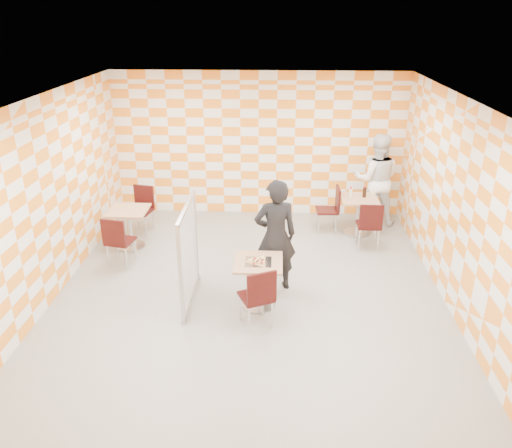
{
  "coord_description": "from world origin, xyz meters",
  "views": [
    {
      "loc": [
        0.42,
        -6.64,
        4.13
      ],
      "look_at": [
        0.1,
        0.2,
        1.15
      ],
      "focal_mm": 35.0,
      "sensor_mm": 36.0,
      "label": 1
    }
  ],
  "objects_px": {
    "empty_table": "(129,222)",
    "sport_bottle": "(351,192)",
    "chair_main_front": "(259,294)",
    "chair_empty_far": "(142,205)",
    "chair_second_front": "(370,222)",
    "chair_empty_near": "(117,238)",
    "man_dark": "(275,236)",
    "partition": "(189,254)",
    "main_table": "(258,276)",
    "soda_bottle": "(364,192)",
    "man_white": "(376,180)",
    "second_table": "(358,210)",
    "chair_second_side": "(332,206)"
  },
  "relations": [
    {
      "from": "chair_second_front",
      "to": "man_dark",
      "type": "height_order",
      "value": "man_dark"
    },
    {
      "from": "chair_second_side",
      "to": "sport_bottle",
      "type": "height_order",
      "value": "sport_bottle"
    },
    {
      "from": "main_table",
      "to": "man_white",
      "type": "bearing_deg",
      "value": 55.65
    },
    {
      "from": "chair_main_front",
      "to": "sport_bottle",
      "type": "height_order",
      "value": "sport_bottle"
    },
    {
      "from": "chair_empty_near",
      "to": "man_dark",
      "type": "bearing_deg",
      "value": -11.83
    },
    {
      "from": "chair_empty_near",
      "to": "sport_bottle",
      "type": "bearing_deg",
      "value": 22.03
    },
    {
      "from": "empty_table",
      "to": "chair_main_front",
      "type": "bearing_deg",
      "value": -44.76
    },
    {
      "from": "partition",
      "to": "chair_second_front",
      "type": "bearing_deg",
      "value": 32.33
    },
    {
      "from": "second_table",
      "to": "empty_table",
      "type": "height_order",
      "value": "same"
    },
    {
      "from": "main_table",
      "to": "chair_empty_near",
      "type": "distance_m",
      "value": 2.68
    },
    {
      "from": "chair_second_front",
      "to": "chair_second_side",
      "type": "distance_m",
      "value": 0.99
    },
    {
      "from": "chair_empty_far",
      "to": "main_table",
      "type": "bearing_deg",
      "value": -47.73
    },
    {
      "from": "soda_bottle",
      "to": "man_white",
      "type": "bearing_deg",
      "value": 59.58
    },
    {
      "from": "chair_empty_near",
      "to": "partition",
      "type": "height_order",
      "value": "partition"
    },
    {
      "from": "chair_main_front",
      "to": "chair_second_side",
      "type": "distance_m",
      "value": 3.59
    },
    {
      "from": "second_table",
      "to": "chair_main_front",
      "type": "bearing_deg",
      "value": -118.99
    },
    {
      "from": "second_table",
      "to": "man_white",
      "type": "xyz_separation_m",
      "value": [
        0.41,
        0.58,
        0.43
      ]
    },
    {
      "from": "man_white",
      "to": "empty_table",
      "type": "bearing_deg",
      "value": 21.81
    },
    {
      "from": "empty_table",
      "to": "sport_bottle",
      "type": "xyz_separation_m",
      "value": [
        4.14,
        0.87,
        0.33
      ]
    },
    {
      "from": "second_table",
      "to": "chair_empty_far",
      "type": "relative_size",
      "value": 0.81
    },
    {
      "from": "chair_empty_far",
      "to": "sport_bottle",
      "type": "xyz_separation_m",
      "value": [
        4.08,
        0.13,
        0.29
      ]
    },
    {
      "from": "empty_table",
      "to": "chair_empty_near",
      "type": "xyz_separation_m",
      "value": [
        0.02,
        -0.79,
        0.04
      ]
    },
    {
      "from": "soda_bottle",
      "to": "chair_second_front",
      "type": "bearing_deg",
      "value": -89.85
    },
    {
      "from": "partition",
      "to": "man_white",
      "type": "relative_size",
      "value": 0.83
    },
    {
      "from": "empty_table",
      "to": "chair_second_front",
      "type": "xyz_separation_m",
      "value": [
        4.4,
        0.1,
        0.04
      ]
    },
    {
      "from": "chair_main_front",
      "to": "man_white",
      "type": "xyz_separation_m",
      "value": [
        2.22,
        3.85,
        0.39
      ]
    },
    {
      "from": "chair_main_front",
      "to": "chair_empty_far",
      "type": "distance_m",
      "value": 4.03
    },
    {
      "from": "main_table",
      "to": "chair_second_front",
      "type": "height_order",
      "value": "chair_second_front"
    },
    {
      "from": "chair_empty_near",
      "to": "chair_empty_far",
      "type": "height_order",
      "value": "same"
    },
    {
      "from": "empty_table",
      "to": "chair_second_front",
      "type": "height_order",
      "value": "chair_second_front"
    },
    {
      "from": "man_dark",
      "to": "soda_bottle",
      "type": "distance_m",
      "value": 2.79
    },
    {
      "from": "main_table",
      "to": "soda_bottle",
      "type": "xyz_separation_m",
      "value": [
        1.94,
        2.76,
        0.34
      ]
    },
    {
      "from": "sport_bottle",
      "to": "chair_second_side",
      "type": "bearing_deg",
      "value": 178.82
    },
    {
      "from": "man_white",
      "to": "main_table",
      "type": "bearing_deg",
      "value": 61.05
    },
    {
      "from": "chair_empty_far",
      "to": "partition",
      "type": "relative_size",
      "value": 0.6
    },
    {
      "from": "chair_empty_near",
      "to": "chair_main_front",
      "type": "bearing_deg",
      "value": -34.2
    },
    {
      "from": "second_table",
      "to": "man_dark",
      "type": "relative_size",
      "value": 0.41
    },
    {
      "from": "second_table",
      "to": "empty_table",
      "type": "xyz_separation_m",
      "value": [
        -4.3,
        -0.8,
        0.0
      ]
    },
    {
      "from": "second_table",
      "to": "man_dark",
      "type": "height_order",
      "value": "man_dark"
    },
    {
      "from": "chair_second_front",
      "to": "chair_main_front",
      "type": "bearing_deg",
      "value": -126.72
    },
    {
      "from": "chair_main_front",
      "to": "chair_second_front",
      "type": "height_order",
      "value": "same"
    },
    {
      "from": "main_table",
      "to": "empty_table",
      "type": "xyz_separation_m",
      "value": [
        -2.46,
        1.9,
        0.0
      ]
    },
    {
      "from": "partition",
      "to": "man_dark",
      "type": "distance_m",
      "value": 1.35
    },
    {
      "from": "partition",
      "to": "sport_bottle",
      "type": "relative_size",
      "value": 7.75
    },
    {
      "from": "chair_empty_far",
      "to": "soda_bottle",
      "type": "xyz_separation_m",
      "value": [
        4.35,
        0.11,
        0.31
      ]
    },
    {
      "from": "empty_table",
      "to": "partition",
      "type": "height_order",
      "value": "partition"
    },
    {
      "from": "sport_bottle",
      "to": "soda_bottle",
      "type": "bearing_deg",
      "value": -2.57
    },
    {
      "from": "main_table",
      "to": "man_dark",
      "type": "distance_m",
      "value": 0.72
    },
    {
      "from": "chair_empty_near",
      "to": "man_dark",
      "type": "xyz_separation_m",
      "value": [
        2.68,
        -0.56,
        0.36
      ]
    },
    {
      "from": "main_table",
      "to": "sport_bottle",
      "type": "xyz_separation_m",
      "value": [
        1.68,
        2.77,
        0.33
      ]
    }
  ]
}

